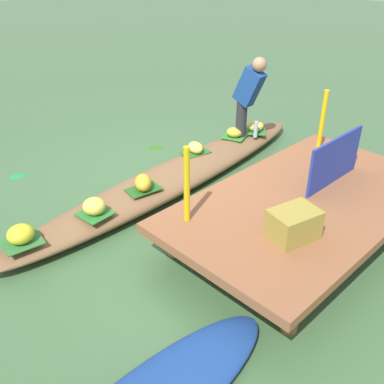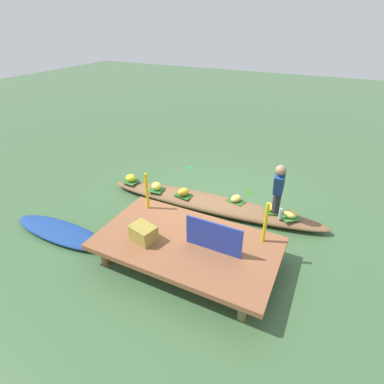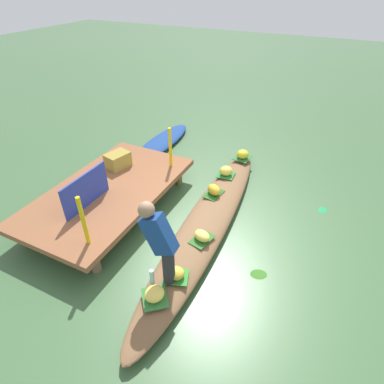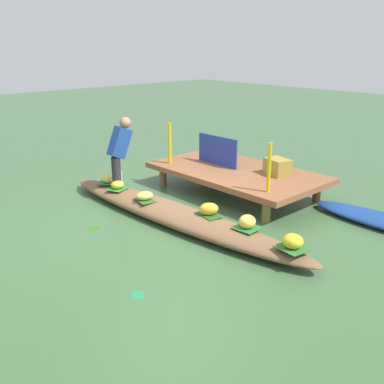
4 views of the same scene
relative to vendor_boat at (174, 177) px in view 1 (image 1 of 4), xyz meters
name	(u,v)px [view 1 (image 1 of 4)]	position (x,y,z in m)	size (l,w,h in m)	color
canal_water	(175,185)	(0.00, 0.00, -0.13)	(40.00, 40.00, 0.00)	#3E633B
dock_platform	(306,203)	(-0.28, 1.80, 0.26)	(3.20, 1.80, 0.45)	brown
vendor_boat	(174,177)	(0.00, 0.00, 0.00)	(5.18, 0.73, 0.25)	brown
leaf_mat_0	(144,189)	(0.64, 0.16, 0.13)	(0.40, 0.25, 0.01)	#235A1E
banana_bunch_0	(143,183)	(0.64, 0.16, 0.22)	(0.29, 0.20, 0.19)	gold
leaf_mat_1	(255,131)	(-1.75, -0.05, 0.13)	(0.36, 0.31, 0.01)	#317533
banana_bunch_1	(256,126)	(-1.75, -0.05, 0.21)	(0.26, 0.24, 0.16)	#F9D558
leaf_mat_2	(95,213)	(1.35, 0.20, 0.13)	(0.33, 0.32, 0.01)	#2A712E
banana_bunch_2	(94,206)	(1.35, 0.20, 0.22)	(0.24, 0.25, 0.19)	#EAD54E
leaf_mat_3	(22,242)	(2.16, 0.12, 0.13)	(0.37, 0.33, 0.01)	#306C31
banana_bunch_3	(20,234)	(2.16, 0.12, 0.22)	(0.27, 0.25, 0.19)	gold
leaf_mat_4	(234,137)	(-1.34, -0.13, 0.13)	(0.33, 0.29, 0.01)	#2C832B
banana_bunch_4	(234,132)	(-1.34, -0.13, 0.20)	(0.24, 0.22, 0.14)	gold
leaf_mat_5	(195,152)	(-0.54, -0.15, 0.13)	(0.38, 0.25, 0.01)	#2A6222
banana_bunch_5	(195,148)	(-0.54, -0.15, 0.20)	(0.27, 0.19, 0.15)	#EBD458
vendor_person	(248,93)	(-1.44, 0.01, 0.82)	(0.21, 0.48, 1.22)	#28282D
water_bottle	(256,129)	(-1.57, 0.09, 0.25)	(0.06, 0.06, 0.25)	#A7C9D9
market_banner	(335,160)	(-0.78, 1.80, 0.60)	(0.99, 0.03, 0.56)	#243698
railing_post_west	(322,120)	(-1.48, 1.20, 0.72)	(0.06, 0.06, 0.79)	yellow
railing_post_east	(187,185)	(0.92, 1.20, 0.72)	(0.06, 0.06, 0.79)	yellow
produce_crate	(294,224)	(0.42, 2.09, 0.47)	(0.44, 0.32, 0.29)	olive
drifting_plant_0	(18,176)	(1.38, -1.71, -0.12)	(0.21, 0.15, 0.01)	#1F894C
drifting_plant_1	(156,148)	(-0.59, -1.08, -0.12)	(0.25, 0.19, 0.01)	#316A1C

